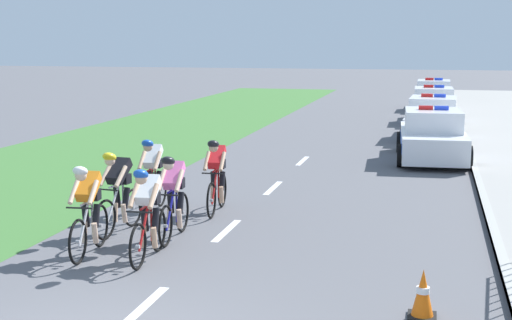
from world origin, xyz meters
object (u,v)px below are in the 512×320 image
object	(u,v)px
cyclist_fifth	(153,174)
police_car_third	(433,106)
cyclist_fourth	(173,196)
police_car_nearest	(432,137)
cyclist_second	(147,212)
cyclist_third	(118,191)
police_car_second	(433,119)
traffic_cone_near	(423,294)
police_car_furthest	(433,96)
cyclist_lead	(88,208)
cyclist_sixth	(217,175)

from	to	relation	value
cyclist_fifth	police_car_third	xyz separation A→B (m)	(5.50, 17.99, -0.11)
cyclist_fourth	police_car_nearest	bearing A→B (deg)	66.06
cyclist_second	cyclist_fourth	world-z (taller)	same
cyclist_third	police_car_third	world-z (taller)	police_car_third
cyclist_second	cyclist_fifth	xyz separation A→B (m)	(-1.16, 3.12, 0.00)
police_car_second	traffic_cone_near	xyz separation A→B (m)	(-0.05, -17.37, -0.37)
cyclist_fifth	police_car_third	distance (m)	18.81
cyclist_second	cyclist_fourth	size ratio (longest dim) A/B	1.00
cyclist_fourth	cyclist_fifth	size ratio (longest dim) A/B	1.00
cyclist_second	police_car_third	distance (m)	21.55
cyclist_second	cyclist_third	bearing A→B (deg)	128.79
police_car_third	police_car_furthest	distance (m)	5.77
cyclist_fifth	police_car_third	size ratio (longest dim) A/B	0.39
cyclist_second	cyclist_fifth	bearing A→B (deg)	110.34
cyclist_fifth	traffic_cone_near	size ratio (longest dim) A/B	2.69
police_car_nearest	cyclist_second	bearing A→B (deg)	-111.35
police_car_second	police_car_third	world-z (taller)	same
cyclist_lead	cyclist_sixth	size ratio (longest dim) A/B	1.00
cyclist_lead	police_car_second	distance (m)	16.77
cyclist_third	police_car_furthest	distance (m)	26.04
cyclist_fifth	police_car_furthest	world-z (taller)	police_car_furthest
cyclist_third	traffic_cone_near	bearing A→B (deg)	-27.96
police_car_furthest	traffic_cone_near	bearing A→B (deg)	-90.11
cyclist_fourth	police_car_furthest	world-z (taller)	police_car_furthest
police_car_third	police_car_furthest	size ratio (longest dim) A/B	1.00
cyclist_second	police_car_nearest	bearing A→B (deg)	68.65
traffic_cone_near	cyclist_third	bearing A→B (deg)	152.04
cyclist_sixth	police_car_third	size ratio (longest dim) A/B	0.39
police_car_second	cyclist_fifth	bearing A→B (deg)	-113.26
police_car_second	police_car_furthest	xyz separation A→B (m)	(0.00, 10.97, 0.00)
cyclist_third	police_car_second	bearing A→B (deg)	69.28
cyclist_second	police_car_furthest	bearing A→B (deg)	80.83
cyclist_fifth	police_car_nearest	xyz separation A→B (m)	(5.50, 7.98, -0.11)
police_car_nearest	police_car_furthest	world-z (taller)	same
cyclist_fifth	police_car_furthest	size ratio (longest dim) A/B	0.39
cyclist_fifth	cyclist_sixth	xyz separation A→B (m)	(1.29, 0.23, 0.00)
cyclist_third	cyclist_fourth	distance (m)	1.13
cyclist_lead	cyclist_fourth	distance (m)	1.60
police_car_third	police_car_second	bearing A→B (deg)	-90.01
cyclist_lead	cyclist_second	xyz separation A→B (m)	(1.04, -0.03, 0.00)
cyclist_sixth	police_car_furthest	bearing A→B (deg)	79.86
cyclist_sixth	cyclist_fourth	bearing A→B (deg)	-94.27
cyclist_fourth	cyclist_second	bearing A→B (deg)	-88.70
police_car_third	cyclist_third	bearing A→B (deg)	-105.55
cyclist_third	police_car_furthest	bearing A→B (deg)	77.85
cyclist_third	cyclist_fourth	size ratio (longest dim) A/B	1.00
cyclist_third	cyclist_second	bearing A→B (deg)	-51.21
cyclist_lead	cyclist_fourth	xyz separation A→B (m)	(1.01, 1.24, 0.00)
cyclist_third	cyclist_fifth	bearing A→B (deg)	90.51
cyclist_third	traffic_cone_near	world-z (taller)	cyclist_third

